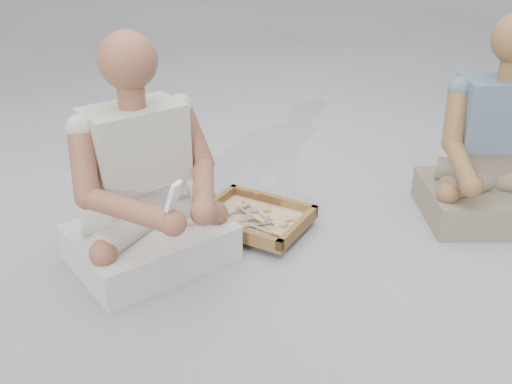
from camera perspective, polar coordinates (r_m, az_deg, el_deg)
The scene contains 32 objects.
ground at distance 2.50m, azimuth -1.82°, elevation -7.46°, with size 60.00×60.00×0.00m, color #9C9CA1.
carved_panel at distance 2.84m, azimuth -2.39°, elevation -2.57°, with size 0.53×0.35×0.04m, color #905B37.
tool_tray at distance 2.75m, azimuth -0.15°, elevation -2.64°, with size 0.50×0.41×0.06m.
chisel_0 at distance 2.78m, azimuth 0.55°, elevation -2.17°, with size 0.21×0.10×0.02m.
chisel_1 at distance 2.71m, azimuth 0.11°, elevation -2.65°, with size 0.21×0.09×0.02m.
chisel_2 at distance 2.70m, azimuth 2.10°, elevation -2.98°, with size 0.16×0.17×0.02m.
chisel_3 at distance 2.60m, azimuth 1.86°, elevation -4.13°, with size 0.22×0.03×0.02m.
chisel_4 at distance 2.63m, azimuth -2.53°, elevation -3.85°, with size 0.12×0.20×0.02m.
chisel_5 at distance 2.68m, azimuth 1.95°, elevation -3.06°, with size 0.22×0.05×0.02m.
chisel_6 at distance 2.67m, azimuth 2.07°, elevation -3.44°, with size 0.16×0.17×0.02m.
chisel_7 at distance 2.71m, azimuth 1.66°, elevation -2.64°, with size 0.20×0.13×0.02m.
chisel_8 at distance 2.80m, azimuth -1.62°, elevation -1.62°, with size 0.06×0.22×0.02m.
chisel_9 at distance 2.79m, azimuth 0.30°, elevation -1.88°, with size 0.19×0.14×0.02m.
chisel_10 at distance 2.71m, azimuth 2.74°, elevation -2.84°, with size 0.16×0.17×0.02m.
wood_chip_0 at distance 2.76m, azimuth -5.59°, elevation -3.97°, with size 0.02×0.01×0.00m, color #DBB381.
wood_chip_1 at distance 2.61m, azimuth -4.53°, elevation -5.83°, with size 0.02×0.01×0.00m, color #DBB381.
wood_chip_2 at distance 2.75m, azimuth 2.46°, elevation -3.99°, with size 0.02×0.01×0.00m, color #DBB381.
wood_chip_3 at distance 2.87m, azimuth -4.32°, elevation -2.60°, with size 0.02×0.01×0.00m, color #DBB381.
wood_chip_4 at distance 3.10m, azimuth -1.11°, elevation -0.17°, with size 0.02×0.01×0.00m, color #DBB381.
wood_chip_5 at distance 2.80m, azimuth 7.49°, elevation -3.56°, with size 0.02×0.01×0.00m, color #DBB381.
wood_chip_6 at distance 2.96m, azimuth -1.44°, elevation -1.56°, with size 0.02×0.01×0.00m, color #DBB381.
wood_chip_7 at distance 2.88m, azimuth -5.78°, elevation -2.52°, with size 0.02×0.01×0.00m, color #DBB381.
wood_chip_8 at distance 2.93m, azimuth 4.00°, elevation -1.97°, with size 0.02×0.01×0.00m, color #DBB381.
wood_chip_9 at distance 2.84m, azimuth 0.48°, elevation -2.87°, with size 0.02×0.01×0.00m, color #DBB381.
wood_chip_10 at distance 2.61m, azimuth -2.53°, elevation -5.75°, with size 0.02×0.01×0.00m, color #DBB381.
wood_chip_11 at distance 2.83m, azimuth -3.86°, elevation -3.09°, with size 0.02×0.01×0.00m, color #DBB381.
wood_chip_12 at distance 2.79m, azimuth -6.32°, elevation -3.59°, with size 0.02×0.01×0.00m, color #DBB381.
wood_chip_13 at distance 2.81m, azimuth -1.03°, elevation -3.18°, with size 0.02×0.01×0.00m, color #DBB381.
wood_chip_14 at distance 2.45m, azimuth 1.72°, elevation -8.16°, with size 0.02×0.01×0.00m, color #DBB381.
craftsman at distance 2.43m, azimuth -11.07°, elevation 0.19°, with size 0.75×0.78×0.99m.
companion at distance 2.99m, azimuth 22.98°, elevation 3.48°, with size 0.81×0.76×0.99m.
mobile_phone at distance 2.05m, azimuth -8.27°, elevation -0.42°, with size 0.06×0.05×0.12m.
Camera 1 is at (1.13, -1.73, 1.39)m, focal length 40.00 mm.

